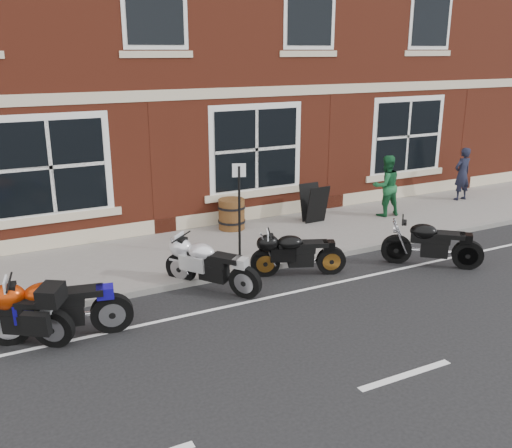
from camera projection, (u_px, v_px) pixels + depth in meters
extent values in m
plane|color=black|center=(296.00, 297.00, 10.59)|extent=(80.00, 80.00, 0.00)
cube|color=slate|center=(228.00, 246.00, 13.12)|extent=(30.00, 3.00, 0.12)
cube|color=slate|center=(260.00, 269.00, 11.78)|extent=(30.00, 0.16, 0.12)
cylinder|color=black|center=(55.00, 327.00, 8.75)|extent=(0.61, 0.47, 0.65)
cube|color=black|center=(4.00, 304.00, 8.74)|extent=(0.80, 0.66, 0.22)
cube|color=black|center=(28.00, 300.00, 8.67)|extent=(0.61, 0.53, 0.10)
cylinder|color=black|center=(9.00, 324.00, 8.80)|extent=(0.69, 0.28, 0.68)
cylinder|color=black|center=(112.00, 312.00, 9.20)|extent=(0.69, 0.28, 0.68)
cube|color=black|center=(56.00, 297.00, 8.88)|extent=(0.89, 0.43, 0.23)
ellipsoid|color=#9F2B06|center=(44.00, 291.00, 8.80)|extent=(0.66, 0.50, 0.34)
cube|color=black|center=(84.00, 289.00, 8.96)|extent=(0.63, 0.39, 0.11)
cylinder|color=black|center=(265.00, 262.00, 11.48)|extent=(0.60, 0.33, 0.60)
cylinder|color=black|center=(331.00, 260.00, 11.60)|extent=(0.60, 0.33, 0.60)
cube|color=black|center=(296.00, 246.00, 11.44)|extent=(0.77, 0.49, 0.20)
ellipsoid|color=black|center=(289.00, 241.00, 11.40)|extent=(0.61, 0.51, 0.30)
cube|color=black|center=(314.00, 242.00, 11.46)|extent=(0.56, 0.42, 0.09)
cylinder|color=black|center=(182.00, 268.00, 11.13)|extent=(0.47, 0.60, 0.64)
cylinder|color=black|center=(246.00, 281.00, 10.48)|extent=(0.47, 0.60, 0.64)
cube|color=black|center=(210.00, 257.00, 10.73)|extent=(0.65, 0.79, 0.22)
ellipsoid|color=silver|center=(204.00, 250.00, 10.76)|extent=(0.61, 0.66, 0.32)
cube|color=black|center=(228.00, 257.00, 10.52)|extent=(0.52, 0.60, 0.10)
cylinder|color=black|center=(396.00, 249.00, 12.20)|extent=(0.56, 0.52, 0.64)
cylinder|color=black|center=(467.00, 254.00, 11.86)|extent=(0.56, 0.52, 0.64)
cube|color=black|center=(430.00, 236.00, 11.94)|extent=(0.75, 0.71, 0.22)
ellipsoid|color=black|center=(423.00, 230.00, 11.94)|extent=(0.66, 0.64, 0.32)
cube|color=black|center=(451.00, 234.00, 11.83)|extent=(0.58, 0.56, 0.10)
imported|color=black|center=(462.00, 174.00, 16.75)|extent=(0.57, 0.38, 1.56)
imported|color=#195A2F|center=(386.00, 186.00, 15.14)|extent=(0.85, 0.70, 1.63)
cylinder|color=#451E12|center=(232.00, 214.00, 14.12)|extent=(0.65, 0.65, 0.75)
cylinder|color=black|center=(232.00, 221.00, 14.18)|extent=(0.68, 0.68, 0.05)
cylinder|color=black|center=(232.00, 207.00, 14.07)|extent=(0.68, 0.68, 0.05)
cylinder|color=black|center=(239.00, 212.00, 12.09)|extent=(0.05, 0.05, 1.97)
cube|color=silver|center=(239.00, 170.00, 11.83)|extent=(0.28, 0.11, 0.29)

